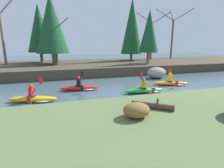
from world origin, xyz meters
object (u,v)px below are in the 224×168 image
(kayaker_trailing, at_px, (81,87))
(driftwood_log, at_px, (152,105))
(kayaker_middle, at_px, (146,90))
(kayaker_far_back, at_px, (35,98))
(boulder_midstream, at_px, (156,73))
(kayaker_lead, at_px, (172,83))

(kayaker_trailing, height_order, driftwood_log, kayaker_trailing)
(kayaker_middle, bearing_deg, driftwood_log, -111.71)
(kayaker_far_back, bearing_deg, driftwood_log, -27.28)
(boulder_midstream, bearing_deg, kayaker_lead, -98.24)
(kayaker_far_back, height_order, boulder_midstream, kayaker_far_back)
(boulder_midstream, distance_m, driftwood_log, 10.08)
(kayaker_lead, bearing_deg, driftwood_log, -112.58)
(boulder_midstream, bearing_deg, kayaker_far_back, -157.81)
(kayaker_middle, bearing_deg, kayaker_far_back, -178.02)
(kayaker_lead, distance_m, kayaker_far_back, 9.94)
(kayaker_trailing, distance_m, kayaker_far_back, 3.35)
(driftwood_log, bearing_deg, kayaker_middle, 103.68)
(kayaker_trailing, relative_size, boulder_midstream, 1.51)
(kayaker_trailing, xyz_separation_m, kayaker_far_back, (-2.83, -1.79, 0.00))
(boulder_midstream, height_order, driftwood_log, driftwood_log)
(kayaker_trailing, bearing_deg, kayaker_lead, 4.11)
(boulder_midstream, bearing_deg, driftwood_log, -122.23)
(kayaker_trailing, distance_m, driftwood_log, 6.48)
(kayaker_trailing, relative_size, kayaker_far_back, 1.00)
(kayaker_middle, xyz_separation_m, kayaker_trailing, (-4.03, 1.93, 0.00))
(kayaker_middle, distance_m, kayaker_far_back, 6.87)
(kayaker_lead, bearing_deg, kayaker_middle, -136.80)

